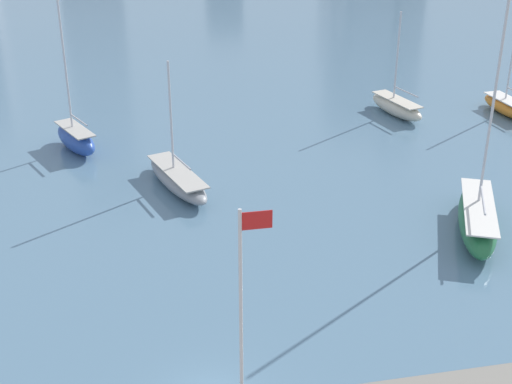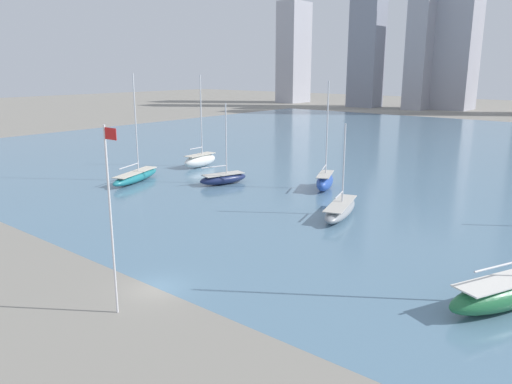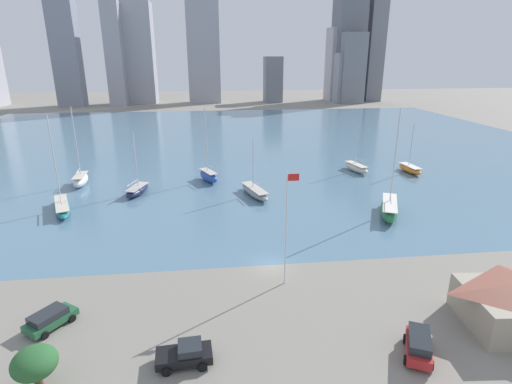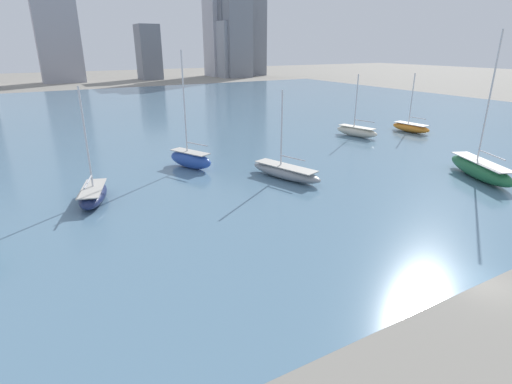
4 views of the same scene
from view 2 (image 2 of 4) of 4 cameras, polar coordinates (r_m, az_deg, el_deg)
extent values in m
plane|color=gray|center=(37.29, -11.22, -10.75)|extent=(500.00, 500.00, 0.00)
cube|color=slate|center=(96.06, 23.08, 3.62)|extent=(180.00, 140.00, 0.00)
cylinder|color=silver|center=(32.29, -16.23, -3.41)|extent=(0.14, 0.14, 12.19)
cube|color=red|center=(30.62, -16.28, 6.41)|extent=(1.10, 0.03, 0.70)
cube|color=#A8A8B2|center=(234.24, 4.33, 15.54)|extent=(9.82, 14.09, 43.85)
cube|color=gray|center=(211.41, 12.67, 18.08)|extent=(11.74, 9.52, 63.37)
cube|color=#9E9EA8|center=(201.07, 18.21, 15.62)|extent=(7.77, 8.75, 46.95)
cube|color=#9E9EA8|center=(207.50, 22.01, 15.37)|extent=(13.69, 13.96, 47.90)
ellipsoid|color=#1E757F|center=(71.35, -13.59, 1.69)|extent=(5.77, 10.62, 1.42)
cube|color=beige|center=(71.22, -13.62, 2.21)|extent=(4.73, 8.71, 0.10)
cube|color=#2D2D33|center=(71.43, -13.57, 1.38)|extent=(0.82, 1.83, 0.64)
cylinder|color=silver|center=(70.86, -13.59, 7.67)|extent=(0.18, 0.18, 13.37)
cylinder|color=silver|center=(69.75, -14.34, 2.88)|extent=(1.76, 4.38, 0.14)
ellipsoid|color=#19234C|center=(68.29, -3.76, 1.52)|extent=(4.37, 7.41, 1.43)
cube|color=#BCB7AD|center=(68.15, -3.77, 2.06)|extent=(3.58, 6.07, 0.10)
cube|color=#2D2D33|center=(68.38, -3.76, 1.19)|extent=(0.53, 1.25, 0.64)
cylinder|color=silver|center=(67.58, -3.45, 6.09)|extent=(0.18, 0.18, 9.49)
cylinder|color=silver|center=(67.27, -4.82, 2.89)|extent=(1.29, 3.70, 0.14)
ellipsoid|color=#236B3D|center=(37.59, 26.94, -10.18)|extent=(6.63, 10.77, 2.02)
cube|color=silver|center=(37.24, 27.11, -8.83)|extent=(5.44, 8.83, 0.10)
cube|color=#2D2D33|center=(37.81, 26.85, -10.96)|extent=(0.93, 1.82, 0.91)
cylinder|color=silver|center=(35.78, 25.98, -7.62)|extent=(1.90, 4.03, 0.14)
ellipsoid|color=gray|center=(53.95, 9.62, -2.01)|extent=(5.05, 9.82, 1.49)
cube|color=#BCB7AD|center=(53.77, 9.65, -1.30)|extent=(4.14, 8.06, 0.10)
cube|color=#2D2D33|center=(54.07, 9.60, -2.43)|extent=(0.66, 1.69, 0.67)
cylinder|color=silver|center=(53.52, 10.00, 3.26)|extent=(0.18, 0.18, 8.35)
cylinder|color=silver|center=(52.57, 9.46, -0.34)|extent=(1.13, 3.26, 0.14)
ellipsoid|color=white|center=(80.53, -6.41, 3.59)|extent=(2.73, 6.99, 2.03)
cube|color=beige|center=(80.36, -6.43, 4.26)|extent=(2.24, 5.73, 0.10)
cube|color=#2D2D33|center=(80.63, -6.40, 3.20)|extent=(0.24, 1.24, 0.91)
cylinder|color=silver|center=(79.93, -6.30, 8.74)|extent=(0.18, 0.18, 12.40)
cylinder|color=silver|center=(79.52, -6.89, 4.99)|extent=(0.34, 2.84, 0.14)
ellipsoid|color=#284CA8|center=(65.59, 7.87, 1.18)|extent=(4.49, 6.81, 2.08)
cube|color=#BCB7AD|center=(65.38, 7.90, 2.03)|extent=(3.68, 5.59, 0.10)
cube|color=#2D2D33|center=(65.72, 7.85, 0.70)|extent=(0.63, 1.15, 0.93)
cylinder|color=silver|center=(64.91, 8.14, 7.25)|extent=(0.18, 0.18, 11.79)
cylinder|color=silver|center=(63.96, 7.78, 2.81)|extent=(1.53, 3.20, 0.14)
camera|label=1|loc=(31.03, -63.53, 21.58)|focal=50.00mm
camera|label=3|loc=(39.12, -83.43, 12.78)|focal=28.00mm
camera|label=4|loc=(51.07, -40.64, 9.45)|focal=28.00mm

